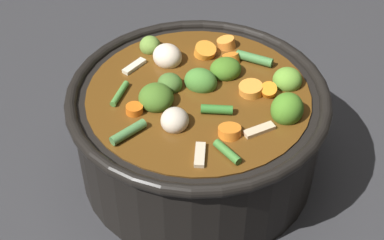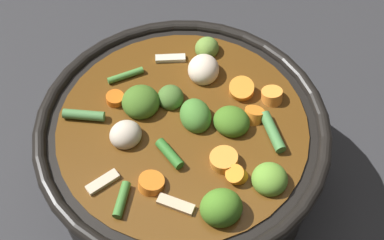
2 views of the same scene
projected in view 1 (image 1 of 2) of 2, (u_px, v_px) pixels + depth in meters
The scene contains 2 objects.
ground_plane at pixel (198, 165), 0.72m from camera, with size 1.10×1.10×0.00m, color #2D2D30.
cooking_pot at pixel (198, 127), 0.67m from camera, with size 0.30×0.30×0.15m.
Camera 1 is at (-0.26, -0.42, 0.53)m, focal length 52.62 mm.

